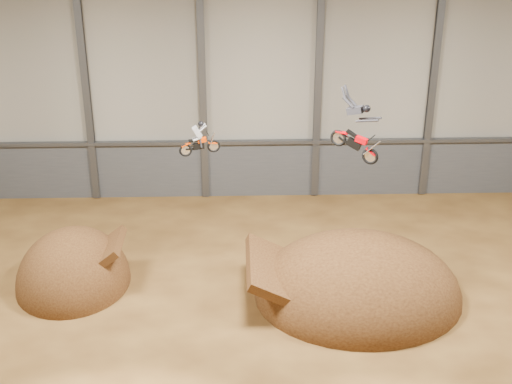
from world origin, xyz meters
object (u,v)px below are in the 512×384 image
landing_ramp (357,296)px  fmx_rider_a (200,137)px  fmx_rider_b (353,125)px  takeoff_ramp (74,283)px

landing_ramp → fmx_rider_a: bearing=164.9°
fmx_rider_a → fmx_rider_b: size_ratio=0.61×
fmx_rider_b → takeoff_ramp: bearing=-153.6°
takeoff_ramp → landing_ramp: (13.66, -1.49, 0.00)m
takeoff_ramp → landing_ramp: landing_ramp is taller
landing_ramp → fmx_rider_a: (-7.31, 1.97, 7.38)m
landing_ramp → fmx_rider_b: bearing=148.0°
landing_ramp → fmx_rider_b: fmx_rider_b is taller
fmx_rider_a → fmx_rider_b: 6.93m
takeoff_ramp → fmx_rider_b: bearing=-4.8°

